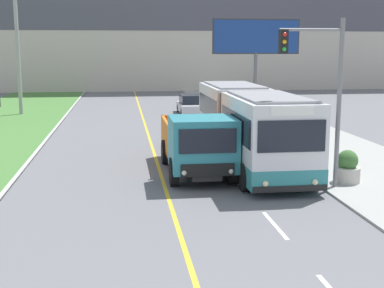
{
  "coord_description": "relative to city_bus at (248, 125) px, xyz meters",
  "views": [
    {
      "loc": [
        -1.47,
        -6.24,
        4.95
      ],
      "look_at": [
        1.1,
        13.25,
        1.4
      ],
      "focal_mm": 50.0,
      "sensor_mm": 36.0,
      "label": 1
    }
  ],
  "objects": [
    {
      "name": "apartment_block_background",
      "position": [
        -3.96,
        43.15,
        8.17
      ],
      "size": [
        80.0,
        8.04,
        19.6
      ],
      "color": "beige",
      "rests_on": "ground_plane"
    },
    {
      "name": "city_bus",
      "position": [
        0.0,
        0.0,
        0.0
      ],
      "size": [
        2.73,
        12.05,
        3.21
      ],
      "color": "silver",
      "rests_on": "ground_plane"
    },
    {
      "name": "dump_truck",
      "position": [
        -2.53,
        -2.47,
        -0.39
      ],
      "size": [
        2.47,
        6.64,
        2.45
      ],
      "color": "black",
      "rests_on": "ground_plane"
    },
    {
      "name": "car_distant",
      "position": [
        -0.24,
        17.57,
        -0.94
      ],
      "size": [
        1.8,
        4.3,
        1.45
      ],
      "color": "silver",
      "rests_on": "ground_plane"
    },
    {
      "name": "utility_pole_far",
      "position": [
        -12.95,
        18.91,
        3.22
      ],
      "size": [
        1.8,
        0.28,
        9.59
      ],
      "color": "#9E9E99",
      "rests_on": "ground_plane"
    },
    {
      "name": "traffic_light_mast",
      "position": [
        1.41,
        -4.75,
        2.15
      ],
      "size": [
        2.28,
        0.32,
        5.94
      ],
      "color": "slate",
      "rests_on": "ground_plane"
    },
    {
      "name": "billboard_large",
      "position": [
        3.83,
        14.08,
        3.82
      ],
      "size": [
        6.09,
        0.24,
        6.9
      ],
      "color": "#59595B",
      "rests_on": "ground_plane"
    },
    {
      "name": "planter_round_near",
      "position": [
        2.69,
        -4.27,
        -1.02
      ],
      "size": [
        0.95,
        0.95,
        1.2
      ],
      "color": "#B7B2A8",
      "rests_on": "sidewalk_right"
    },
    {
      "name": "planter_round_second",
      "position": [
        2.76,
        0.84,
        -1.03
      ],
      "size": [
        0.97,
        0.97,
        1.19
      ],
      "color": "#B7B2A8",
      "rests_on": "sidewalk_right"
    },
    {
      "name": "planter_round_third",
      "position": [
        2.79,
        5.95,
        -1.06
      ],
      "size": [
        0.9,
        0.9,
        1.11
      ],
      "color": "#B7B2A8",
      "rests_on": "sidewalk_right"
    }
  ]
}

